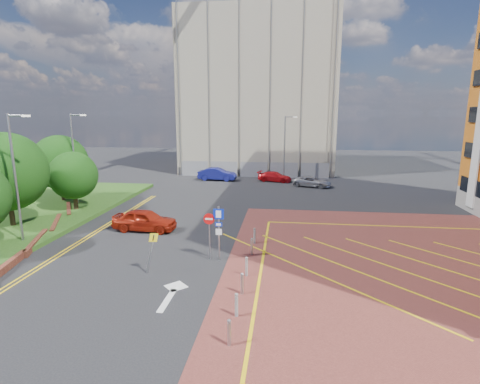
% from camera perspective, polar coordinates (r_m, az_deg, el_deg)
% --- Properties ---
extents(ground, '(140.00, 140.00, 0.00)m').
position_cam_1_polar(ground, '(21.18, -5.03, -11.21)').
color(ground, black).
rests_on(ground, ground).
extents(forecourt, '(26.00, 26.00, 0.02)m').
position_cam_1_polar(forecourt, '(22.97, 32.39, -11.19)').
color(forecourt, brown).
rests_on(forecourt, ground).
extents(retaining_wall, '(6.06, 20.33, 0.40)m').
position_cam_1_polar(retaining_wall, '(27.62, -28.98, -6.69)').
color(retaining_wall, brown).
rests_on(retaining_wall, ground).
extents(tree_b, '(5.60, 5.60, 6.74)m').
position_cam_1_polar(tree_b, '(31.32, -32.04, 2.63)').
color(tree_b, '#3D2B1C').
rests_on(tree_b, grass_bed).
extents(tree_c, '(4.00, 4.00, 4.90)m').
position_cam_1_polar(tree_c, '(34.37, -24.07, 2.31)').
color(tree_c, '#3D2B1C').
rests_on(tree_c, grass_bed).
extents(tree_d, '(5.00, 5.00, 6.08)m').
position_cam_1_polar(tree_d, '(38.38, -25.73, 4.09)').
color(tree_d, '#3D2B1C').
rests_on(tree_d, grass_bed).
extents(lamp_left_near, '(1.53, 0.16, 8.00)m').
position_cam_1_polar(lamp_left_near, '(27.04, -30.99, 2.46)').
color(lamp_left_near, '#9EA0A8').
rests_on(lamp_left_near, grass_bed).
extents(lamp_left_far, '(1.53, 0.16, 8.00)m').
position_cam_1_polar(lamp_left_far, '(36.36, -23.91, 5.14)').
color(lamp_left_far, '#9EA0A8').
rests_on(lamp_left_far, grass_bed).
extents(lamp_back, '(1.53, 0.16, 8.00)m').
position_cam_1_polar(lamp_back, '(47.20, 6.90, 7.02)').
color(lamp_back, '#9EA0A8').
rests_on(lamp_back, ground).
extents(sign_cluster, '(1.17, 0.12, 3.20)m').
position_cam_1_polar(sign_cluster, '(21.36, -3.80, -5.41)').
color(sign_cluster, '#9EA0A8').
rests_on(sign_cluster, ground).
extents(warning_sign, '(0.73, 0.41, 2.25)m').
position_cam_1_polar(warning_sign, '(20.24, -13.33, -8.28)').
color(warning_sign, '#9EA0A8').
rests_on(warning_sign, ground).
extents(bollard_row, '(0.14, 11.14, 0.90)m').
position_cam_1_polar(bollard_row, '(19.14, 0.79, -12.23)').
color(bollard_row, '#9EA0A8').
rests_on(bollard_row, forecourt).
extents(construction_building, '(21.20, 19.20, 22.00)m').
position_cam_1_polar(construction_building, '(59.25, 3.03, 14.49)').
color(construction_building, '#A79C88').
rests_on(construction_building, ground).
extents(construction_fence, '(21.60, 0.06, 2.00)m').
position_cam_1_polar(construction_fence, '(49.68, 3.25, 3.42)').
color(construction_fence, gray).
rests_on(construction_fence, ground).
extents(car_red_left, '(4.64, 2.04, 1.55)m').
position_cam_1_polar(car_red_left, '(27.85, -14.31, -4.15)').
color(car_red_left, '#9B1E0D').
rests_on(car_red_left, ground).
extents(car_blue_back, '(4.88, 1.96, 1.58)m').
position_cam_1_polar(car_blue_back, '(47.33, -3.50, 2.74)').
color(car_blue_back, navy).
rests_on(car_blue_back, ground).
extents(car_red_back, '(4.49, 2.69, 1.22)m').
position_cam_1_polar(car_red_back, '(46.61, 5.31, 2.35)').
color(car_red_back, red).
rests_on(car_red_back, ground).
extents(car_silver_back, '(4.74, 3.24, 1.21)m').
position_cam_1_polar(car_silver_back, '(43.87, 10.92, 1.57)').
color(car_silver_back, '#A6A5AC').
rests_on(car_silver_back, ground).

